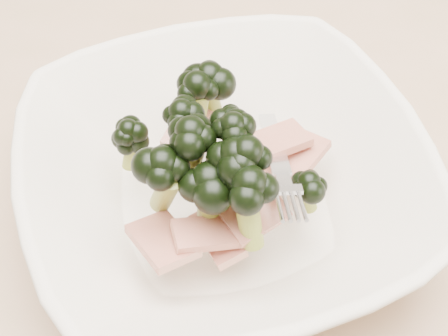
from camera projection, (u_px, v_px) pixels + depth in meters
The scene contains 2 objects.
dining_table at pixel (243, 206), 0.63m from camera, with size 1.20×0.80×0.75m.
broccoli_dish at pixel (223, 176), 0.47m from camera, with size 0.39×0.39×0.13m.
Camera 1 is at (0.01, -0.37, 1.16)m, focal length 50.00 mm.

